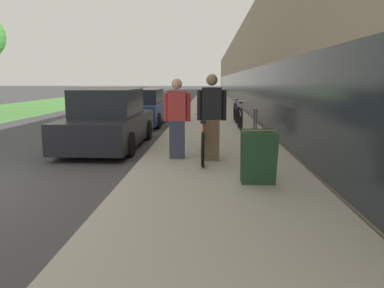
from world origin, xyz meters
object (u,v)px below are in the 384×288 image
at_px(person_rider, 212,118).
at_px(vintage_roadster_curbside, 142,108).
at_px(parked_sedan_curbside, 109,121).
at_px(tandem_bicycle, 204,140).
at_px(person_bystander, 177,119).
at_px(cruiser_bike_nearest, 240,118).
at_px(bike_rack_hoop, 255,119).
at_px(sandwich_board_sign, 258,157).
at_px(cruiser_bike_middle, 235,112).

bearing_deg(person_rider, vintage_roadster_curbside, 110.71).
bearing_deg(parked_sedan_curbside, person_rider, -37.71).
xyz_separation_m(tandem_bicycle, person_bystander, (-0.58, -0.18, 0.49)).
bearing_deg(cruiser_bike_nearest, vintage_roadster_curbside, 148.21).
relative_size(parked_sedan_curbside, vintage_roadster_curbside, 0.96).
bearing_deg(tandem_bicycle, bike_rack_hoop, 65.66).
xyz_separation_m(person_rider, vintage_roadster_curbside, (-2.83, 7.48, -0.37)).
height_order(bike_rack_hoop, vintage_roadster_curbside, vintage_roadster_curbside).
height_order(person_bystander, parked_sedan_curbside, person_bystander).
xyz_separation_m(sandwich_board_sign, vintage_roadster_curbside, (-3.59, 9.28, 0.09)).
xyz_separation_m(parked_sedan_curbside, vintage_roadster_curbside, (-0.04, 5.32, -0.04)).
height_order(sandwich_board_sign, vintage_roadster_curbside, vintage_roadster_curbside).
height_order(person_rider, person_bystander, person_rider).
bearing_deg(cruiser_bike_nearest, cruiser_bike_middle, 89.93).
height_order(cruiser_bike_middle, vintage_roadster_curbside, vintage_roadster_curbside).
bearing_deg(bike_rack_hoop, person_rider, -110.03).
bearing_deg(vintage_roadster_curbside, parked_sedan_curbside, -89.58).
xyz_separation_m(bike_rack_hoop, vintage_roadster_curbside, (-4.19, 3.73, 0.03)).
relative_size(person_rider, sandwich_board_sign, 2.02).
xyz_separation_m(person_bystander, parked_sedan_curbside, (-2.04, 1.98, -0.29)).
xyz_separation_m(tandem_bicycle, vintage_roadster_curbside, (-2.66, 7.13, 0.16)).
bearing_deg(parked_sedan_curbside, bike_rack_hoop, 20.95).
distance_m(cruiser_bike_nearest, sandwich_board_sign, 6.91).
xyz_separation_m(sandwich_board_sign, parked_sedan_curbside, (-3.55, 3.96, 0.13)).
distance_m(person_rider, sandwich_board_sign, 2.01).
bearing_deg(person_rider, tandem_bicycle, 115.99).
height_order(person_rider, bike_rack_hoop, person_rider).
height_order(tandem_bicycle, cruiser_bike_middle, cruiser_bike_middle).
bearing_deg(parked_sedan_curbside, sandwich_board_sign, -48.09).
xyz_separation_m(person_bystander, vintage_roadster_curbside, (-2.08, 7.31, -0.33)).
distance_m(person_rider, cruiser_bike_middle, 7.52).
relative_size(person_bystander, cruiser_bike_middle, 0.93).
relative_size(bike_rack_hoop, cruiser_bike_middle, 0.46).
relative_size(person_rider, cruiser_bike_middle, 0.98).
xyz_separation_m(tandem_bicycle, cruiser_bike_nearest, (1.17, 4.76, 0.03)).
bearing_deg(vintage_roadster_curbside, person_rider, -69.29).
height_order(sandwich_board_sign, parked_sedan_curbside, parked_sedan_curbside).
relative_size(person_bystander, bike_rack_hoop, 2.05).
bearing_deg(tandem_bicycle, cruiser_bike_middle, 80.58).
height_order(cruiser_bike_nearest, parked_sedan_curbside, parked_sedan_curbside).
bearing_deg(bike_rack_hoop, cruiser_bike_middle, 95.60).
xyz_separation_m(bike_rack_hoop, parked_sedan_curbside, (-4.15, -1.59, 0.07)).
xyz_separation_m(person_rider, bike_rack_hoop, (1.37, 3.75, -0.40)).
bearing_deg(cruiser_bike_middle, vintage_roadster_curbside, 179.29).
height_order(cruiser_bike_middle, sandwich_board_sign, cruiser_bike_middle).
bearing_deg(person_rider, sandwich_board_sign, -67.00).
relative_size(tandem_bicycle, sandwich_board_sign, 3.01).
bearing_deg(person_bystander, cruiser_bike_middle, 76.42).
relative_size(person_bystander, vintage_roadster_curbside, 0.38).
xyz_separation_m(cruiser_bike_nearest, sandwich_board_sign, (-0.24, -6.91, 0.04)).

